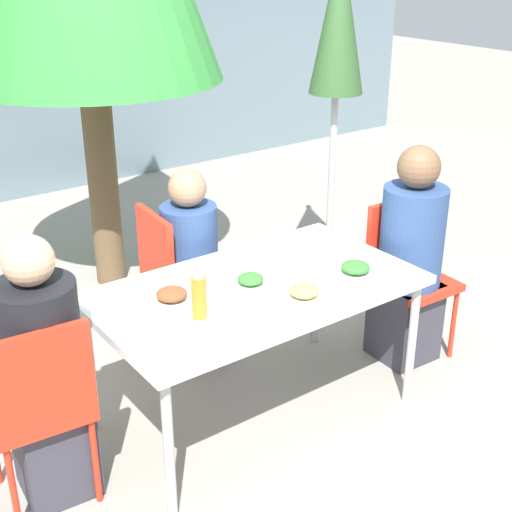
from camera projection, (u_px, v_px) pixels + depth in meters
ground_plane at (256, 413)px, 3.64m from camera, size 24.00×24.00×0.00m
dining_table at (256, 295)px, 3.36m from camera, size 1.53×0.87×0.73m
chair_left at (40, 400)px, 2.85m from camera, size 0.43×0.43×0.89m
person_left at (45, 378)px, 2.92m from camera, size 0.34×0.34×1.20m
chair_right at (405, 266)px, 4.03m from camera, size 0.42×0.42×0.89m
person_right at (410, 262)px, 3.91m from camera, size 0.35×0.35×1.25m
chair_far at (174, 272)px, 3.96m from camera, size 0.43×0.43×0.89m
person_far at (191, 270)px, 3.95m from camera, size 0.31×0.31×1.12m
closed_umbrella at (338, 39)px, 4.28m from camera, size 0.36×0.36×2.25m
plate_0 at (355, 270)px, 3.43m from camera, size 0.25×0.25×0.07m
plate_1 at (251, 282)px, 3.32m from camera, size 0.22×0.22×0.06m
plate_2 at (172, 297)px, 3.17m from camera, size 0.25×0.25×0.07m
plate_3 at (304, 294)px, 3.21m from camera, size 0.25×0.25×0.07m
bottle at (199, 297)px, 3.02m from camera, size 0.07×0.07×0.21m
drinking_cup at (247, 245)px, 3.66m from camera, size 0.07×0.07×0.10m
salad_bowl at (309, 263)px, 3.49m from camera, size 0.15×0.15×0.06m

